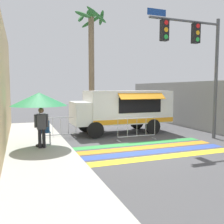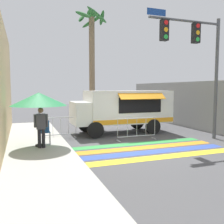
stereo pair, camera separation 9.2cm
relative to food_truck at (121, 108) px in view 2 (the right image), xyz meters
The scene contains 12 objects.
ground_plane 3.48m from the food_truck, 96.83° to the right, with size 60.00×60.00×0.00m, color #4C4C4F.
sidewalk_left 6.53m from the food_truck, 150.38° to the right, with size 4.40×16.00×0.18m.
concrete_wall_right 4.80m from the food_truck, ahead, with size 0.20×16.00×2.88m.
crosswalk_painted 4.19m from the food_truck, 95.51° to the right, with size 6.40×2.84×0.01m.
food_truck is the anchor object (origin of this frame).
traffic_signal_pole 4.84m from the food_truck, 49.95° to the right, with size 3.90×0.29×5.86m.
patio_umbrella 5.21m from the food_truck, 150.47° to the right, with size 2.18×2.18×2.13m.
folding_chair 4.77m from the food_truck, 154.26° to the right, with size 0.40×0.40×0.94m.
vendor_person 5.31m from the food_truck, 147.21° to the right, with size 0.53×0.21×1.56m.
barricade_front 2.21m from the food_truck, 89.57° to the right, with size 1.99×0.44×1.07m.
barricade_side 3.48m from the food_truck, behind, with size 1.54×0.44×1.07m.
palm_tree 5.01m from the food_truck, 101.10° to the left, with size 2.15×2.20×7.61m.
Camera 2 is at (-4.77, -9.54, 2.46)m, focal length 40.00 mm.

